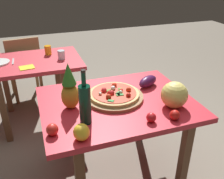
{
  "coord_description": "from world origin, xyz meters",
  "views": [
    {
      "loc": [
        -0.56,
        -1.52,
        1.67
      ],
      "look_at": [
        -0.01,
        0.1,
        0.79
      ],
      "focal_mm": 40.0,
      "sensor_mm": 36.0,
      "label": 1
    }
  ],
  "objects_px": {
    "background_table": "(30,70)",
    "tomato_by_bottle": "(175,115)",
    "pineapple_left": "(70,89)",
    "tomato_at_corner": "(151,117)",
    "drinking_glass_juice": "(48,50)",
    "drinking_glass_water": "(61,55)",
    "dining_chair": "(24,65)",
    "pizza": "(114,94)",
    "eggplant": "(148,81)",
    "knife_utensil": "(13,61)",
    "wine_bottle": "(85,103)",
    "melon": "(174,95)",
    "tomato_near_board": "(52,130)",
    "display_table": "(117,112)",
    "bell_pepper": "(81,132)",
    "napkin_folded": "(27,67)",
    "pizza_board": "(114,97)",
    "tomato_beside_pepper": "(67,87)"
  },
  "relations": [
    {
      "from": "bell_pepper",
      "to": "tomato_at_corner",
      "type": "relative_size",
      "value": 1.62
    },
    {
      "from": "melon",
      "to": "drinking_glass_water",
      "type": "xyz_separation_m",
      "value": [
        -0.61,
        1.25,
        -0.05
      ]
    },
    {
      "from": "display_table",
      "to": "pineapple_left",
      "type": "distance_m",
      "value": 0.42
    },
    {
      "from": "knife_utensil",
      "to": "wine_bottle",
      "type": "bearing_deg",
      "value": -69.34
    },
    {
      "from": "pizza",
      "to": "eggplant",
      "type": "bearing_deg",
      "value": 17.21
    },
    {
      "from": "display_table",
      "to": "eggplant",
      "type": "xyz_separation_m",
      "value": [
        0.32,
        0.15,
        0.14
      ]
    },
    {
      "from": "melon",
      "to": "tomato_near_board",
      "type": "xyz_separation_m",
      "value": [
        -0.86,
        -0.05,
        -0.06
      ]
    },
    {
      "from": "tomato_by_bottle",
      "to": "drinking_glass_juice",
      "type": "distance_m",
      "value": 1.71
    },
    {
      "from": "tomato_at_corner",
      "to": "eggplant",
      "type": "bearing_deg",
      "value": 66.38
    },
    {
      "from": "tomato_at_corner",
      "to": "drinking_glass_juice",
      "type": "distance_m",
      "value": 1.63
    },
    {
      "from": "drinking_glass_juice",
      "to": "drinking_glass_water",
      "type": "relative_size",
      "value": 1.07
    },
    {
      "from": "tomato_at_corner",
      "to": "tomato_by_bottle",
      "type": "relative_size",
      "value": 0.95
    },
    {
      "from": "dining_chair",
      "to": "drinking_glass_water",
      "type": "relative_size",
      "value": 9.12
    },
    {
      "from": "pizza",
      "to": "tomato_by_bottle",
      "type": "xyz_separation_m",
      "value": [
        0.28,
        -0.4,
        -0.01
      ]
    },
    {
      "from": "background_table",
      "to": "tomato_at_corner",
      "type": "xyz_separation_m",
      "value": [
        0.71,
        -1.42,
        0.14
      ]
    },
    {
      "from": "wine_bottle",
      "to": "eggplant",
      "type": "bearing_deg",
      "value": 29.41
    },
    {
      "from": "tomato_at_corner",
      "to": "drinking_glass_water",
      "type": "bearing_deg",
      "value": 105.16
    },
    {
      "from": "wine_bottle",
      "to": "dining_chair",
      "type": "bearing_deg",
      "value": 101.32
    },
    {
      "from": "knife_utensil",
      "to": "melon",
      "type": "bearing_deg",
      "value": -48.93
    },
    {
      "from": "display_table",
      "to": "wine_bottle",
      "type": "relative_size",
      "value": 3.07
    },
    {
      "from": "background_table",
      "to": "melon",
      "type": "relative_size",
      "value": 5.67
    },
    {
      "from": "background_table",
      "to": "pineapple_left",
      "type": "relative_size",
      "value": 3.17
    },
    {
      "from": "eggplant",
      "to": "tomato_by_bottle",
      "type": "xyz_separation_m",
      "value": [
        -0.05,
        -0.5,
        -0.01
      ]
    },
    {
      "from": "pizza",
      "to": "pineapple_left",
      "type": "height_order",
      "value": "pineapple_left"
    },
    {
      "from": "eggplant",
      "to": "knife_utensil",
      "type": "height_order",
      "value": "eggplant"
    },
    {
      "from": "dining_chair",
      "to": "napkin_folded",
      "type": "height_order",
      "value": "dining_chair"
    },
    {
      "from": "dining_chair",
      "to": "drinking_glass_water",
      "type": "bearing_deg",
      "value": 114.94
    },
    {
      "from": "tomato_near_board",
      "to": "background_table",
      "type": "bearing_deg",
      "value": 93.53
    },
    {
      "from": "eggplant",
      "to": "knife_utensil",
      "type": "xyz_separation_m",
      "value": [
        -1.07,
        0.97,
        -0.04
      ]
    },
    {
      "from": "pizza_board",
      "to": "tomato_near_board",
      "type": "xyz_separation_m",
      "value": [
        -0.5,
        -0.3,
        0.02
      ]
    },
    {
      "from": "tomato_at_corner",
      "to": "tomato_by_bottle",
      "type": "xyz_separation_m",
      "value": [
        0.16,
        -0.03,
        0.0
      ]
    },
    {
      "from": "dining_chair",
      "to": "drinking_glass_juice",
      "type": "relative_size",
      "value": 8.5
    },
    {
      "from": "dining_chair",
      "to": "wine_bottle",
      "type": "xyz_separation_m",
      "value": [
        0.37,
        -1.87,
        0.39
      ]
    },
    {
      "from": "tomato_at_corner",
      "to": "napkin_folded",
      "type": "distance_m",
      "value": 1.43
    },
    {
      "from": "drinking_glass_water",
      "to": "napkin_folded",
      "type": "bearing_deg",
      "value": -158.92
    },
    {
      "from": "melon",
      "to": "tomato_beside_pepper",
      "type": "height_order",
      "value": "melon"
    },
    {
      "from": "display_table",
      "to": "knife_utensil",
      "type": "bearing_deg",
      "value": 123.7
    },
    {
      "from": "pizza",
      "to": "tomato_by_bottle",
      "type": "distance_m",
      "value": 0.49
    },
    {
      "from": "melon",
      "to": "display_table",
      "type": "bearing_deg",
      "value": 149.9
    },
    {
      "from": "background_table",
      "to": "tomato_by_bottle",
      "type": "distance_m",
      "value": 1.69
    },
    {
      "from": "tomato_at_corner",
      "to": "knife_utensil",
      "type": "height_order",
      "value": "tomato_at_corner"
    },
    {
      "from": "display_table",
      "to": "pizza_board",
      "type": "relative_size",
      "value": 2.55
    },
    {
      "from": "pizza",
      "to": "eggplant",
      "type": "xyz_separation_m",
      "value": [
        0.33,
        0.1,
        0.0
      ]
    },
    {
      "from": "tomato_by_bottle",
      "to": "knife_utensil",
      "type": "relative_size",
      "value": 0.38
    },
    {
      "from": "tomato_by_bottle",
      "to": "pineapple_left",
      "type": "bearing_deg",
      "value": 149.17
    },
    {
      "from": "tomato_beside_pepper",
      "to": "knife_utensil",
      "type": "relative_size",
      "value": 0.38
    },
    {
      "from": "tomato_by_bottle",
      "to": "knife_utensil",
      "type": "height_order",
      "value": "tomato_by_bottle"
    },
    {
      "from": "dining_chair",
      "to": "pizza_board",
      "type": "height_order",
      "value": "dining_chair"
    },
    {
      "from": "melon",
      "to": "drinking_glass_water",
      "type": "bearing_deg",
      "value": 116.01
    },
    {
      "from": "pizza",
      "to": "drinking_glass_water",
      "type": "relative_size",
      "value": 4.09
    }
  ]
}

